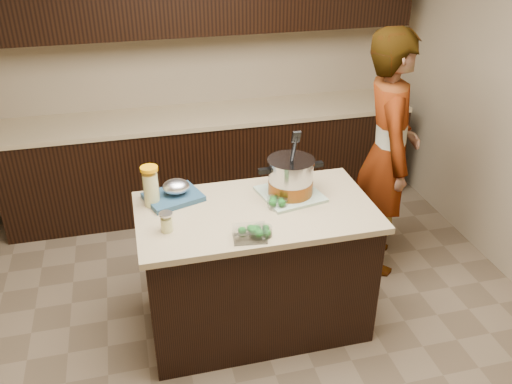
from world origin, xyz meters
TOP-DOWN VIEW (x-y plane):
  - ground_plane at (0.00, 0.00)m, footprint 4.00×4.00m
  - room_shell at (0.00, 0.00)m, footprint 4.04×4.04m
  - back_cabinets at (0.00, 1.74)m, footprint 3.60×0.63m
  - island at (0.00, 0.00)m, footprint 1.46×0.81m
  - dish_towel at (0.25, 0.11)m, footprint 0.42×0.42m
  - stock_pot at (0.25, 0.11)m, footprint 0.42×0.31m
  - lemonade_pitcher at (-0.61, 0.21)m, footprint 0.14×0.14m
  - mason_jar at (-0.55, -0.11)m, footprint 0.09×0.09m
  - broccoli_tub_left at (0.13, -0.00)m, footprint 0.15×0.15m
  - broccoli_tub_right at (-0.03, -0.29)m, footprint 0.15×0.15m
  - broccoli_tub_rect at (-0.11, -0.31)m, footprint 0.20×0.16m
  - blue_tray at (-0.47, 0.25)m, footprint 0.40×0.36m
  - person at (1.10, 0.48)m, footprint 0.62×0.77m

SIDE VIEW (x-z plane):
  - ground_plane at x=0.00m, z-range 0.00..0.00m
  - island at x=0.00m, z-range 0.00..0.90m
  - dish_towel at x=0.25m, z-range 0.90..0.92m
  - person at x=1.10m, z-range 0.00..1.85m
  - broccoli_tub_right at x=-0.03m, z-range 0.90..0.95m
  - broccoli_tub_left at x=0.13m, z-range 0.90..0.96m
  - broccoli_tub_rect at x=-0.11m, z-range 0.90..0.96m
  - back_cabinets at x=0.00m, z-range -0.22..2.10m
  - blue_tray at x=-0.47m, z-range 0.88..1.01m
  - mason_jar at x=-0.55m, z-range 0.89..1.02m
  - stock_pot at x=0.25m, z-range 0.81..1.23m
  - lemonade_pitcher at x=-0.61m, z-range 0.89..1.15m
  - room_shell at x=0.00m, z-range 0.35..3.07m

